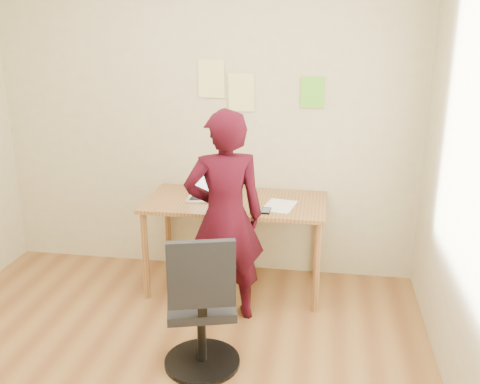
% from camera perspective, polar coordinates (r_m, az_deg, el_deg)
% --- Properties ---
extents(room, '(3.58, 3.58, 2.78)m').
position_cam_1_polar(room, '(2.78, -11.76, 2.40)').
color(room, brown).
rests_on(room, ground).
extents(desk, '(1.40, 0.70, 0.74)m').
position_cam_1_polar(desk, '(4.18, -0.48, -2.04)').
color(desk, '#9D6736').
rests_on(desk, ground).
extents(laptop, '(0.31, 0.28, 0.22)m').
position_cam_1_polar(laptop, '(4.22, -3.47, 0.03)').
color(laptop, silver).
rests_on(laptop, desk).
extents(paper_sheet, '(0.26, 0.34, 0.00)m').
position_cam_1_polar(paper_sheet, '(4.05, 4.23, -1.46)').
color(paper_sheet, white).
rests_on(paper_sheet, desk).
extents(phone, '(0.07, 0.13, 0.01)m').
position_cam_1_polar(phone, '(3.92, 2.78, -2.00)').
color(phone, black).
rests_on(phone, desk).
extents(wall_note_left, '(0.21, 0.00, 0.30)m').
position_cam_1_polar(wall_note_left, '(4.36, -3.09, 11.96)').
color(wall_note_left, '#EAE68C').
rests_on(wall_note_left, room).
extents(wall_note_mid, '(0.21, 0.00, 0.30)m').
position_cam_1_polar(wall_note_mid, '(4.33, 0.14, 10.56)').
color(wall_note_mid, '#EAE68C').
rests_on(wall_note_mid, room).
extents(wall_note_right, '(0.18, 0.00, 0.24)m').
position_cam_1_polar(wall_note_right, '(4.27, 7.72, 10.48)').
color(wall_note_right, '#64CF2E').
rests_on(wall_note_right, room).
extents(office_chair, '(0.50, 0.51, 0.92)m').
position_cam_1_polar(office_chair, '(3.30, -4.13, -12.79)').
color(office_chair, black).
rests_on(office_chair, ground).
extents(person, '(0.65, 0.53, 1.53)m').
position_cam_1_polar(person, '(3.72, -1.64, -2.76)').
color(person, black).
rests_on(person, ground).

